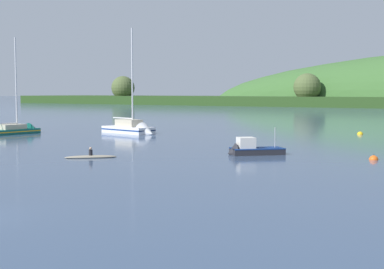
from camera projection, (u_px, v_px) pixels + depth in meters
sailboat_near_mooring at (133, 131)px, 73.39m from camera, size 9.25×4.56×15.34m
sailboat_midwater_white at (18, 132)px, 73.14m from camera, size 3.47×8.48×14.10m
fishing_boat_moored at (251, 151)px, 48.53m from camera, size 4.95×4.84×3.13m
canoe_with_paddler at (91, 157)px, 46.08m from camera, size 3.72×3.65×1.02m
mooring_buoy_foreground at (360, 134)px, 71.90m from camera, size 0.76×0.76×0.84m
mooring_buoy_midchannel at (374, 160)px, 44.70m from camera, size 0.74×0.74×0.82m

